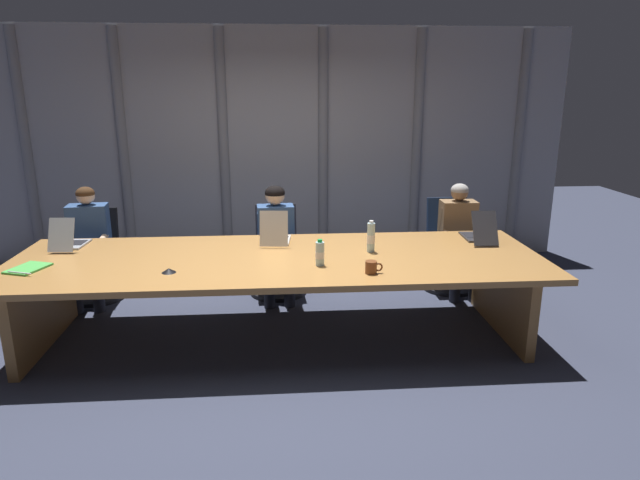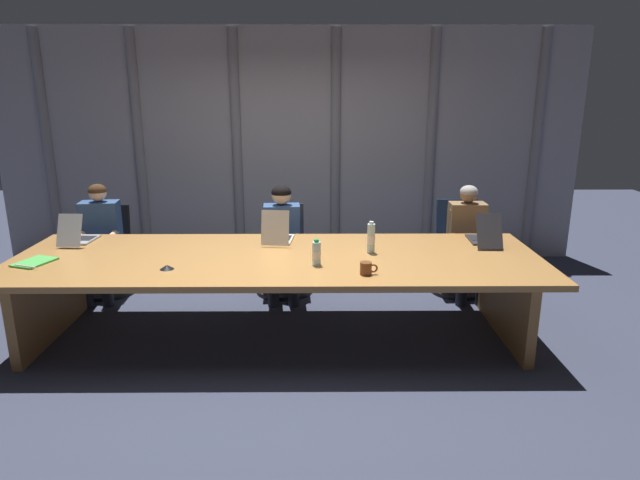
# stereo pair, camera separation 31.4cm
# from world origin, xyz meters

# --- Properties ---
(ground_plane) EXTENTS (14.18, 14.18, 0.00)m
(ground_plane) POSITION_xyz_m (0.00, 0.00, 0.00)
(ground_plane) COLOR #383D51
(conference_table) EXTENTS (4.43, 1.46, 0.73)m
(conference_table) POSITION_xyz_m (0.00, 0.00, 0.60)
(conference_table) COLOR #B77F42
(conference_table) RESTS_ON ground_plane
(curtain_backdrop) EXTENTS (7.09, 0.17, 2.80)m
(curtain_backdrop) POSITION_xyz_m (-0.00, 2.36, 1.40)
(curtain_backdrop) COLOR #9999A0
(curtain_backdrop) RESTS_ON ground_plane
(laptop_left_end) EXTENTS (0.24, 0.44, 0.29)m
(laptop_left_end) POSITION_xyz_m (-1.84, 0.43, 0.79)
(laptop_left_end) COLOR #A8ADB7
(laptop_left_end) RESTS_ON conference_table
(laptop_left_mid) EXTENTS (0.28, 0.43, 0.32)m
(laptop_left_mid) POSITION_xyz_m (-0.02, 0.44, 0.79)
(laptop_left_mid) COLOR beige
(laptop_left_mid) RESTS_ON conference_table
(laptop_center) EXTENTS (0.24, 0.51, 0.30)m
(laptop_center) POSITION_xyz_m (1.85, 0.39, 0.79)
(laptop_center) COLOR #2D2D33
(laptop_center) RESTS_ON conference_table
(office_chair_left_end) EXTENTS (0.60, 0.60, 0.89)m
(office_chair_left_end) POSITION_xyz_m (-1.89, 1.14, 0.33)
(office_chair_left_end) COLOR black
(office_chair_left_end) RESTS_ON ground_plane
(office_chair_left_mid) EXTENTS (0.60, 0.60, 0.90)m
(office_chair_left_mid) POSITION_xyz_m (-0.01, 1.14, 0.34)
(office_chair_left_mid) COLOR #2D2D38
(office_chair_left_mid) RESTS_ON ground_plane
(office_chair_center) EXTENTS (0.60, 0.60, 0.95)m
(office_chair_center) POSITION_xyz_m (1.84, 1.15, 0.35)
(office_chair_center) COLOR navy
(office_chair_center) RESTS_ON ground_plane
(person_left_end) EXTENTS (0.43, 0.57, 1.16)m
(person_left_end) POSITION_xyz_m (-1.87, 0.99, 0.65)
(person_left_end) COLOR #335184
(person_left_end) RESTS_ON ground_plane
(person_left_mid) EXTENTS (0.40, 0.56, 1.15)m
(person_left_mid) POSITION_xyz_m (-0.02, 0.99, 0.65)
(person_left_mid) COLOR #335184
(person_left_mid) RESTS_ON ground_plane
(person_center) EXTENTS (0.38, 0.55, 1.14)m
(person_center) POSITION_xyz_m (1.88, 0.98, 0.64)
(person_center) COLOR olive
(person_center) RESTS_ON ground_plane
(water_bottle_primary) EXTENTS (0.07, 0.07, 0.21)m
(water_bottle_primary) POSITION_xyz_m (0.33, -0.24, 0.83)
(water_bottle_primary) COLOR silver
(water_bottle_primary) RESTS_ON conference_table
(water_bottle_secondary) EXTENTS (0.07, 0.07, 0.27)m
(water_bottle_secondary) POSITION_xyz_m (0.80, 0.10, 0.86)
(water_bottle_secondary) COLOR silver
(water_bottle_secondary) RESTS_ON conference_table
(coffee_mug_near) EXTENTS (0.14, 0.09, 0.10)m
(coffee_mug_near) POSITION_xyz_m (0.71, -0.47, 0.78)
(coffee_mug_near) COLOR brown
(coffee_mug_near) RESTS_ON conference_table
(conference_mic_left_side) EXTENTS (0.11, 0.11, 0.03)m
(conference_mic_left_side) POSITION_xyz_m (-0.84, -0.33, 0.75)
(conference_mic_left_side) COLOR black
(conference_mic_left_side) RESTS_ON conference_table
(spiral_notepad) EXTENTS (0.31, 0.36, 0.03)m
(spiral_notepad) POSITION_xyz_m (-1.95, -0.17, 0.74)
(spiral_notepad) COLOR #4CB74C
(spiral_notepad) RESTS_ON conference_table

